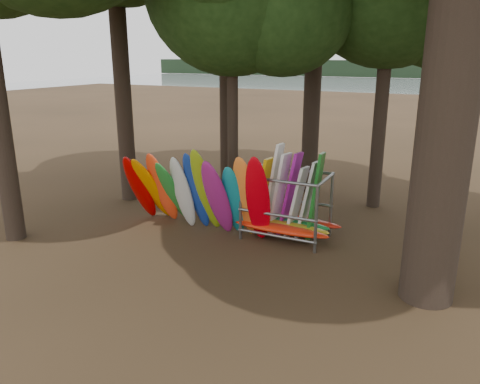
% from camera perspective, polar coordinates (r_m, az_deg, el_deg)
% --- Properties ---
extents(ground, '(120.00, 120.00, 0.00)m').
position_cam_1_polar(ground, '(13.16, -0.93, -7.81)').
color(ground, '#47331E').
rests_on(ground, ground).
extents(lake, '(160.00, 160.00, 0.00)m').
position_cam_1_polar(lake, '(71.06, 22.37, 10.88)').
color(lake, gray).
rests_on(lake, ground).
extents(far_shore, '(160.00, 4.00, 4.00)m').
position_cam_1_polar(far_shore, '(120.81, 24.57, 13.40)').
color(far_shore, black).
rests_on(far_shore, ground).
extents(kayak_row, '(5.12, 1.88, 2.95)m').
position_cam_1_polar(kayak_row, '(14.59, -5.45, -0.17)').
color(kayak_row, '#B10202').
rests_on(kayak_row, ground).
extents(storage_rack, '(3.22, 1.52, 2.84)m').
position_cam_1_polar(storage_rack, '(14.22, 5.68, -1.93)').
color(storage_rack, slate).
rests_on(storage_rack, ground).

